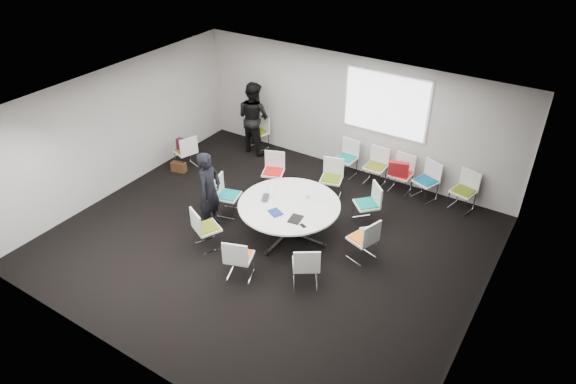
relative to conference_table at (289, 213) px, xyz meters
The scene contains 31 objects.
room_shell 0.98m from the conference_table, 107.65° to the right, with size 8.08×7.08×2.88m.
conference_table is the anchor object (origin of this frame).
projection_screen 3.38m from the conference_table, 79.31° to the left, with size 1.90×0.03×1.35m, color white.
chair_ring_a 1.57m from the conference_table, ahead, with size 0.57×0.58×0.88m.
chair_ring_b 1.66m from the conference_table, 46.99° to the left, with size 0.64×0.64×0.88m.
chair_ring_c 1.71m from the conference_table, 89.06° to the left, with size 0.57×0.56×0.88m.
chair_ring_d 1.77m from the conference_table, 134.32° to the left, with size 0.59×0.58×0.88m.
chair_ring_e 1.50m from the conference_table, behind, with size 0.55×0.56×0.88m.
chair_ring_f 1.65m from the conference_table, 133.13° to the right, with size 0.61×0.60×0.88m.
chair_ring_g 1.57m from the conference_table, 92.48° to the right, with size 0.58×0.58×0.88m.
chair_ring_h 1.52m from the conference_table, 46.32° to the right, with size 0.63×0.63×0.88m.
chair_back_a 2.73m from the conference_table, 92.65° to the left, with size 0.49×0.48×0.88m.
chair_back_b 2.80m from the conference_table, 76.98° to the left, with size 0.46×0.45×0.88m.
chair_back_c 3.01m from the conference_table, 65.33° to the left, with size 0.47×0.46×0.88m.
chair_back_d 3.29m from the conference_table, 56.20° to the left, with size 0.59×0.58×0.88m.
chair_back_e 3.83m from the conference_table, 46.20° to the left, with size 0.55×0.54×0.88m.
chair_spare_left 3.70m from the conference_table, 165.29° to the left, with size 0.57×0.58×0.88m.
chair_person_back 3.85m from the conference_table, 134.55° to the left, with size 0.56×0.55×0.88m.
person_main 1.63m from the conference_table, 157.50° to the right, with size 0.62×0.40×1.69m, color black.
person_back 3.75m from the conference_table, 136.38° to the left, with size 0.90×0.70×1.86m, color black.
laptop 0.52m from the conference_table, behind, with size 0.31×0.20×0.02m, color #333338.
laptop_lid 0.60m from the conference_table, 168.25° to the left, with size 0.30×0.02×0.22m, color silver.
notebook_black 0.58m from the conference_table, 44.77° to the right, with size 0.22×0.30×0.02m, color black.
tablet_folio 0.47m from the conference_table, 97.48° to the right, with size 0.26×0.20×0.03m, color navy.
papers_right 0.68m from the conference_table, 22.84° to the left, with size 0.30×0.21×0.00m, color white.
papers_front 0.72m from the conference_table, 11.97° to the right, with size 0.30×0.21×0.00m, color white.
cup 0.49m from the conference_table, 61.60° to the left, with size 0.08×0.08×0.09m, color white.
phone 0.80m from the conference_table, 38.29° to the right, with size 0.14×0.07×0.01m, color black.
maroon_bag 3.70m from the conference_table, 165.27° to the left, with size 0.40×0.14×0.28m, color #4A1328.
brown_bag 3.70m from the conference_table, 169.23° to the left, with size 0.36×0.16×0.24m, color #422815.
red_jacket 2.80m from the conference_table, 63.41° to the left, with size 0.44×0.10×0.35m, color #AC151B.
Camera 1 is at (4.67, -6.60, 6.29)m, focal length 32.00 mm.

